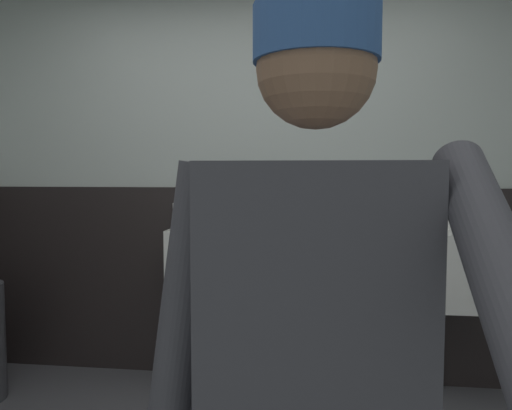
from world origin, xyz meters
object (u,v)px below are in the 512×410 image
urinal_left (199,263)px  urinal_right (444,269)px  person (314,367)px  urinal_middle (318,266)px

urinal_left → urinal_right: (1.50, 0.00, 0.00)m
urinal_left → urinal_right: same height
urinal_right → person: person is taller
urinal_left → urinal_right: bearing=0.0°
urinal_middle → person: bearing=-90.5°
urinal_left → person: person is taller
urinal_middle → person: (-0.02, -2.06, 0.20)m
urinal_left → person: size_ratio=0.75×
urinal_middle → urinal_left: bearing=180.0°
urinal_middle → urinal_right: (0.75, 0.00, 0.00)m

